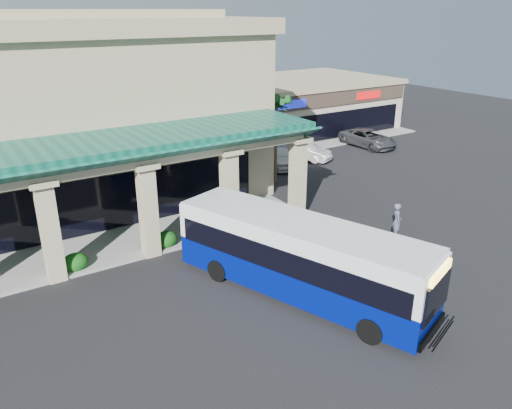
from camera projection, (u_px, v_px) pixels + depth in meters
ground at (260, 282)px, 22.22m from camera, size 110.00×110.00×0.00m
arcade at (29, 212)px, 22.44m from camera, size 30.00×6.20×5.70m
strip_mall at (278, 106)px, 49.18m from camera, size 22.50×12.50×4.90m
palm_0 at (275, 136)px, 33.91m from camera, size 2.40×2.40×6.60m
palm_1 at (263, 131)px, 36.91m from camera, size 2.40×2.40×5.80m
broadleaf_tree at (208, 129)px, 39.98m from camera, size 2.60×2.60×4.81m
transit_bus at (300, 259)px, 20.73m from camera, size 6.57×12.11×3.31m
pedestrian at (397, 221)px, 26.09m from camera, size 0.80×0.87×1.99m
car_silver at (278, 156)px, 38.39m from camera, size 3.08×5.19×1.66m
car_white at (305, 151)px, 40.05m from camera, size 3.14×4.58×1.43m
car_gray at (368, 138)px, 43.88m from camera, size 2.73×5.54×1.51m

